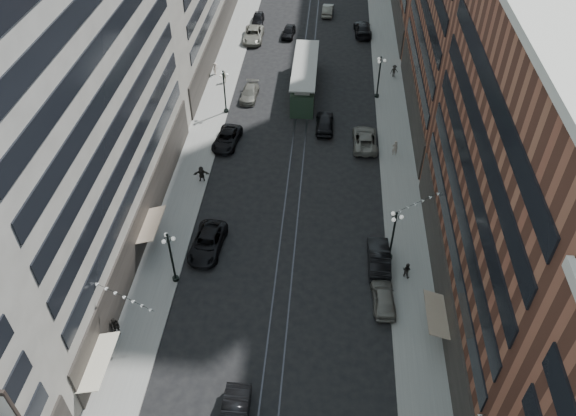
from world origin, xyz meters
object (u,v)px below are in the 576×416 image
(lamppost_se_mid, at_px, (379,76))
(car_13, at_px, (289,32))
(car_extra_0, at_px, (253,35))
(pedestrian_5, at_px, (201,174))
(lamppost_sw_far, at_px, (171,256))
(pedestrian_9, at_px, (394,71))
(pedestrian_extra_0, at_px, (215,69))
(car_9, at_px, (258,19))
(car_12, at_px, (363,29))
(streetcar, at_px, (305,79))
(lamppost_sw_mid, at_px, (224,90))
(pedestrian_8, at_px, (395,148))
(car_2, at_px, (207,243))
(car_10, at_px, (379,258))
(car_extra_1, at_px, (325,122))
(pedestrian_7, at_px, (407,270))
(car_11, at_px, (365,139))
(car_7, at_px, (227,139))
(pedestrian_2, at_px, (116,327))
(car_14, at_px, (328,10))
(car_8, at_px, (250,93))
(car_4, at_px, (384,297))
(pedestrian_6, at_px, (224,77))
(lamppost_se_far, at_px, (393,234))

(lamppost_se_mid, distance_m, car_13, 21.16)
(car_extra_0, bearing_deg, pedestrian_5, -92.85)
(lamppost_sw_far, relative_size, pedestrian_9, 3.34)
(pedestrian_extra_0, bearing_deg, car_9, 5.59)
(car_12, height_order, pedestrian_9, pedestrian_9)
(streetcar, bearing_deg, lamppost_sw_mid, -146.72)
(pedestrian_8, bearing_deg, car_2, 28.65)
(car_10, relative_size, car_extra_1, 1.04)
(car_9, bearing_deg, car_10, -73.37)
(streetcar, xyz_separation_m, car_2, (-7.15, -29.06, -0.94))
(lamppost_sw_mid, bearing_deg, pedestrian_7, -51.81)
(car_11, distance_m, car_extra_1, 5.46)
(lamppost_sw_far, xyz_separation_m, car_extra_0, (0.80, 47.25, -2.26))
(car_7, xyz_separation_m, car_11, (15.46, 1.02, 0.05))
(pedestrian_2, height_order, car_14, pedestrian_2)
(car_12, height_order, car_13, car_12)
(pedestrian_2, distance_m, pedestrian_extra_0, 42.00)
(car_11, xyz_separation_m, car_12, (0.34, 29.09, 0.07))
(pedestrian_8, bearing_deg, car_extra_1, -44.13)
(car_8, xyz_separation_m, car_extra_0, (-1.60, 16.56, 0.13))
(streetcar, distance_m, car_7, 14.94)
(car_8, bearing_deg, pedestrian_8, -29.29)
(pedestrian_2, xyz_separation_m, car_10, (20.69, 9.08, -0.15))
(car_4, distance_m, car_extra_1, 26.14)
(car_8, distance_m, car_extra_0, 16.64)
(car_8, relative_size, car_9, 1.10)
(lamppost_sw_far, bearing_deg, car_12, 71.46)
(car_4, distance_m, pedestrian_extra_0, 42.53)
(car_10, bearing_deg, car_9, -72.13)
(pedestrian_6, bearing_deg, car_14, -115.04)
(car_extra_1, bearing_deg, car_extra_0, -64.10)
(pedestrian_9, bearing_deg, pedestrian_5, -154.10)
(car_extra_1, bearing_deg, car_4, 101.96)
(car_7, relative_size, car_extra_1, 1.05)
(lamppost_sw_mid, bearing_deg, car_12, 54.29)
(car_7, bearing_deg, pedestrian_6, 107.62)
(pedestrian_5, xyz_separation_m, pedestrian_6, (-0.98, 20.53, -0.07))
(car_4, xyz_separation_m, car_12, (-0.63, 51.68, 0.09))
(lamppost_sw_far, height_order, car_14, lamppost_sw_far)
(lamppost_se_far, height_order, car_10, lamppost_se_far)
(lamppost_sw_mid, relative_size, pedestrian_8, 3.08)
(car_7, relative_size, pedestrian_7, 3.47)
(lamppost_se_far, relative_size, lamppost_se_mid, 1.00)
(pedestrian_9, height_order, car_extra_0, pedestrian_9)
(pedestrian_5, height_order, pedestrian_8, pedestrian_8)
(pedestrian_6, bearing_deg, pedestrian_extra_0, -48.89)
(car_8, relative_size, car_14, 1.03)
(lamppost_sw_far, height_order, pedestrian_6, lamppost_sw_far)
(car_11, distance_m, pedestrian_6, 21.96)
(car_9, relative_size, car_extra_0, 0.73)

